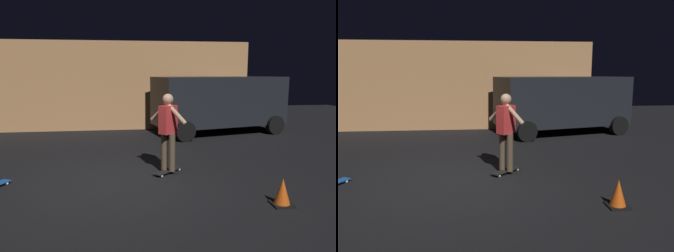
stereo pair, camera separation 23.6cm
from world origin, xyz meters
TOP-DOWN VIEW (x-y plane):
  - ground_plane at (0.00, 0.00)m, footprint 28.00×28.00m
  - low_building at (-0.70, 7.68)m, footprint 11.53×3.09m
  - parked_van at (3.64, 5.13)m, footprint 4.91×3.09m
  - skateboard_ridden at (1.19, 0.62)m, footprint 0.71×0.68m
  - skater at (1.19, 0.62)m, footprint 0.73×0.78m
  - traffic_cone at (2.85, -1.31)m, footprint 0.34×0.34m

SIDE VIEW (x-z plane):
  - ground_plane at x=0.00m, z-range 0.00..0.00m
  - skateboard_ridden at x=1.19m, z-range 0.02..0.09m
  - traffic_cone at x=2.85m, z-range -0.02..0.44m
  - skater at x=1.19m, z-range 0.20..1.87m
  - parked_van at x=3.64m, z-range 0.15..2.18m
  - low_building at x=-0.70m, z-range 0.00..3.34m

